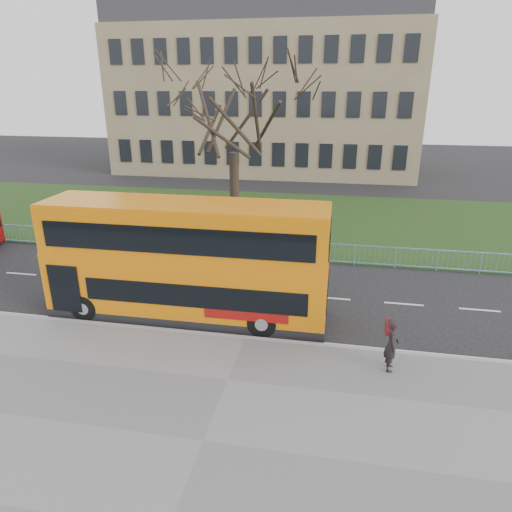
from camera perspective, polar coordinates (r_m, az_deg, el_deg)
The scene contains 9 objects.
ground at distance 18.08m, azimuth -0.41°, elevation -7.96°, with size 120.00×120.00×0.00m, color black.
pavement at distance 12.69m, azimuth -6.62°, elevation -22.16°, with size 80.00×10.50×0.12m, color slate.
kerb at distance 16.72m, azimuth -1.42°, elevation -10.25°, with size 80.00×0.20×0.14m, color gray.
grass_verge at distance 31.25m, azimuth 4.55°, elevation 4.57°, with size 80.00×15.40×0.08m, color #1F3312.
guard_railing at distance 23.81m, azimuth 2.58°, elevation 0.72°, with size 40.00×0.12×1.10m, color #78A9D6, non-canonical shape.
bare_tree at distance 26.42m, azimuth -2.83°, elevation 14.84°, with size 8.28×8.28×11.83m, color black, non-canonical shape.
civic_building at distance 51.24m, azimuth 1.55°, elevation 18.77°, with size 30.00×15.00×14.00m, color #806B51.
yellow_bus at distance 17.66m, azimuth -8.70°, elevation -0.24°, with size 10.82×2.65×4.53m.
pedestrian at distance 15.17m, azimuth 16.59°, elevation -10.57°, with size 0.65×0.43×1.78m, color black.
Camera 1 is at (3.01, -15.59, 8.65)m, focal length 32.00 mm.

